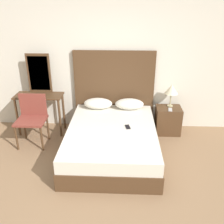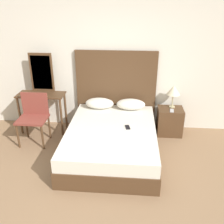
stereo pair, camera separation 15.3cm
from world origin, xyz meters
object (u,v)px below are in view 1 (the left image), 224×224
object	(u,v)px
table_lamp	(172,90)
chair	(32,116)
phone_on_nightstand	(170,110)
vanity_desk	(40,103)
nightstand	(168,120)
phone_on_bed	(128,127)
bed	(112,141)

from	to	relation	value
table_lamp	chair	bearing A→B (deg)	-167.56
phone_on_nightstand	vanity_desk	size ratio (longest dim) A/B	0.18
nightstand	phone_on_nightstand	size ratio (longest dim) A/B	3.37
phone_on_bed	chair	world-z (taller)	chair
phone_on_bed	vanity_desk	size ratio (longest dim) A/B	0.18
phone_on_bed	phone_on_nightstand	distance (m)	1.04
phone_on_bed	nightstand	world-z (taller)	nightstand
phone_on_bed	table_lamp	xyz separation A→B (m)	(0.83, 0.82, 0.38)
table_lamp	bed	bearing A→B (deg)	-141.64
vanity_desk	chair	size ratio (longest dim) A/B	0.99
nightstand	vanity_desk	bearing A→B (deg)	-178.00
phone_on_bed	chair	size ratio (longest dim) A/B	0.18
table_lamp	phone_on_bed	bearing A→B (deg)	-135.33
bed	phone_on_nightstand	bearing A→B (deg)	32.76
bed	nightstand	distance (m)	1.33
vanity_desk	phone_on_nightstand	bearing A→B (deg)	-0.24
table_lamp	chair	size ratio (longest dim) A/B	0.48
nightstand	chair	size ratio (longest dim) A/B	0.58
nightstand	phone_on_nightstand	xyz separation A→B (m)	(0.00, -0.10, 0.27)
phone_on_nightstand	vanity_desk	bearing A→B (deg)	179.76
vanity_desk	table_lamp	bearing A→B (deg)	3.76
bed	table_lamp	world-z (taller)	table_lamp
phone_on_bed	phone_on_nightstand	xyz separation A→B (m)	(0.81, 0.65, 0.04)
nightstand	chair	distance (m)	2.58
chair	nightstand	bearing A→B (deg)	10.85
chair	table_lamp	bearing A→B (deg)	12.44
chair	phone_on_nightstand	bearing A→B (deg)	8.67
table_lamp	chair	distance (m)	2.62
phone_on_bed	chair	xyz separation A→B (m)	(-1.71, 0.26, 0.05)
nightstand	phone_on_nightstand	bearing A→B (deg)	-87.40
phone_on_bed	vanity_desk	world-z (taller)	vanity_desk
vanity_desk	chair	distance (m)	0.40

